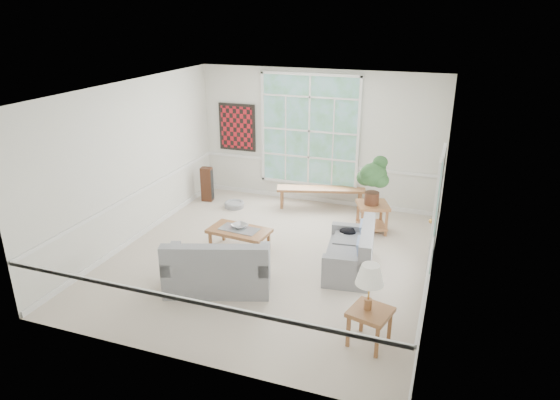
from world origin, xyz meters
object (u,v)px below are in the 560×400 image
object	(u,v)px
coffee_table	(239,240)
end_table	(372,218)
side_table	(369,327)
loveseat_right	(350,248)
loveseat_front	(218,263)

from	to	relation	value
coffee_table	end_table	xyz separation A→B (m)	(2.15, 1.65, 0.09)
end_table	side_table	world-z (taller)	end_table
coffee_table	end_table	world-z (taller)	end_table
loveseat_right	loveseat_front	distance (m)	2.24
side_table	loveseat_front	bearing A→B (deg)	165.97
loveseat_right	loveseat_front	bearing A→B (deg)	-152.26
loveseat_front	coffee_table	world-z (taller)	loveseat_front
coffee_table	side_table	xyz separation A→B (m)	(2.75, -1.96, 0.05)
loveseat_right	side_table	world-z (taller)	loveseat_right
loveseat_right	end_table	world-z (taller)	loveseat_right
loveseat_right	loveseat_front	size ratio (longest dim) A/B	0.90
loveseat_right	loveseat_front	world-z (taller)	loveseat_front
loveseat_front	coffee_table	xyz separation A→B (m)	(-0.23, 1.33, -0.23)
loveseat_front	end_table	size ratio (longest dim) A/B	2.75
coffee_table	side_table	bearing A→B (deg)	-29.98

